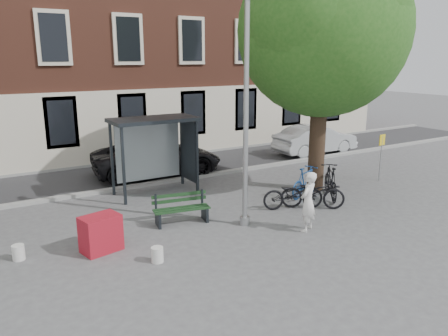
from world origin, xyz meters
name	(u,v)px	position (x,y,z in m)	size (l,w,h in m)	color
ground	(245,224)	(0.00, 0.00, 0.00)	(90.00, 90.00, 0.00)	#4C4C4F
road	(151,171)	(0.00, 7.00, 0.01)	(40.00, 4.00, 0.01)	#28282B
curb_near	(171,181)	(0.00, 5.00, 0.06)	(40.00, 0.25, 0.12)	gray
curb_far	(134,160)	(0.00, 9.00, 0.06)	(40.00, 0.25, 0.12)	gray
building_row	(99,6)	(0.00, 13.00, 7.00)	(30.00, 8.00, 14.00)	brown
lamppost	(246,126)	(0.00, 0.00, 2.78)	(0.28, 0.35, 6.11)	#9EA0A3
tree_right	(326,24)	(4.01, 1.38, 5.62)	(5.76, 5.60, 8.20)	black
bus_shelter	(164,137)	(-0.61, 4.11, 1.92)	(2.85, 1.45, 2.62)	#1E2328
painter	(308,202)	(1.20, -1.23, 0.82)	(0.60, 0.39, 1.65)	silver
bench	(181,210)	(-1.45, 1.06, 0.38)	(1.65, 0.79, 0.82)	#1E2328
bike_a	(293,194)	(2.00, 0.31, 0.49)	(0.66, 1.88, 0.99)	black
bike_b	(306,182)	(3.19, 1.09, 0.51)	(0.48, 1.71, 1.03)	navy
bike_c	(313,192)	(2.56, 0.05, 0.51)	(0.68, 1.95, 1.03)	black
bike_d	(331,182)	(3.77, 0.52, 0.56)	(0.53, 1.87, 1.13)	black
car_dark	(157,157)	(0.03, 6.29, 0.71)	(2.34, 5.08, 1.41)	black
car_silver	(315,139)	(8.13, 6.00, 0.70)	(1.48, 4.24, 1.40)	#B0B4B9
red_stand	(101,233)	(-3.93, 0.37, 0.45)	(0.90, 0.60, 0.90)	maroon
bucket_a	(157,255)	(-3.00, -0.88, 0.18)	(0.28, 0.28, 0.36)	silver
bucket_b	(18,252)	(-5.71, 0.89, 0.18)	(0.28, 0.28, 0.36)	silver
notice_sign	(381,148)	(6.87, 1.09, 1.27)	(0.31, 0.05, 1.78)	#9EA0A3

